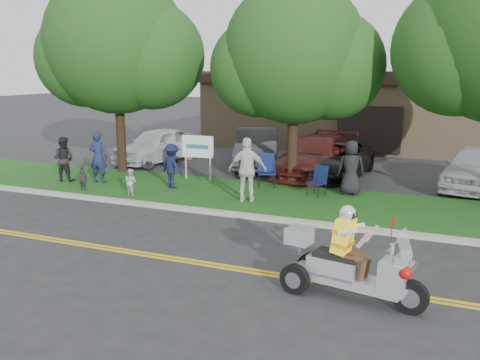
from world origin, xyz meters
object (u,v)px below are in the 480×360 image
at_px(lawn_chair_a, 319,179).
at_px(parked_car_far_left, 157,145).
at_px(spectator_adult_mid, 64,159).
at_px(parked_car_mid, 333,160).
at_px(parked_car_right, 316,156).
at_px(trike_scooter, 347,266).
at_px(lawn_chair_b, 266,168).
at_px(parked_car_left, 257,148).
at_px(parked_car_far_right, 476,167).
at_px(spectator_adult_right, 247,170).
at_px(spectator_adult_left, 98,157).

height_order(lawn_chair_a, parked_car_far_left, parked_car_far_left).
height_order(spectator_adult_mid, parked_car_far_left, spectator_adult_mid).
bearing_deg(parked_car_mid, parked_car_right, 171.91).
xyz_separation_m(trike_scooter, lawn_chair_b, (-4.23, 7.59, 0.14)).
relative_size(trike_scooter, parked_car_mid, 0.53).
distance_m(trike_scooter, parked_car_right, 11.00).
height_order(parked_car_left, parked_car_mid, parked_car_left).
bearing_deg(parked_car_far_left, spectator_adult_mid, -88.07).
distance_m(lawn_chair_b, parked_car_far_right, 7.29).
bearing_deg(lawn_chair_a, spectator_adult_right, -116.65).
height_order(trike_scooter, parked_car_far_left, trike_scooter).
height_order(lawn_chair_a, spectator_adult_mid, spectator_adult_mid).
bearing_deg(lawn_chair_a, parked_car_mid, 116.69).
distance_m(spectator_adult_left, parked_car_left, 6.81).
bearing_deg(parked_car_far_left, parked_car_mid, 9.08).
relative_size(parked_car_mid, parked_car_far_right, 1.11).
xyz_separation_m(spectator_adult_right, parked_car_right, (0.89, 5.11, -0.31)).
xyz_separation_m(spectator_adult_left, spectator_adult_right, (5.92, -0.47, 0.07)).
bearing_deg(spectator_adult_left, spectator_adult_mid, 1.92).
xyz_separation_m(spectator_adult_mid, parked_car_left, (5.34, 5.78, -0.11)).
relative_size(parked_car_far_left, parked_car_right, 0.84).
relative_size(trike_scooter, spectator_adult_mid, 1.64).
height_order(lawn_chair_b, parked_car_mid, parked_car_mid).
bearing_deg(trike_scooter, parked_car_right, 117.79).
bearing_deg(parked_car_mid, spectator_adult_right, -104.82).
bearing_deg(spectator_adult_mid, parked_car_far_left, -111.26).
bearing_deg(parked_car_far_right, spectator_adult_right, -131.93).
relative_size(lawn_chair_a, parked_car_left, 0.20).
relative_size(lawn_chair_b, spectator_adult_right, 0.58).
bearing_deg(parked_car_left, spectator_adult_left, -143.72).
bearing_deg(parked_car_far_left, spectator_adult_left, -72.86).
height_order(spectator_adult_right, parked_car_far_left, spectator_adult_right).
distance_m(lawn_chair_a, spectator_adult_left, 7.85).
xyz_separation_m(parked_car_left, parked_car_mid, (3.50, -1.00, -0.11)).
distance_m(parked_car_far_left, parked_car_right, 7.31).
height_order(spectator_adult_right, parked_car_far_right, spectator_adult_right).
height_order(parked_car_left, parked_car_far_right, parked_car_left).
height_order(spectator_adult_mid, parked_car_right, spectator_adult_mid).
distance_m(parked_car_far_left, parked_car_left, 4.56).
distance_m(lawn_chair_a, parked_car_far_right, 5.82).
height_order(lawn_chair_b, parked_car_right, parked_car_right).
distance_m(parked_car_left, parked_car_mid, 3.64).
height_order(spectator_adult_left, parked_car_mid, spectator_adult_left).
bearing_deg(parked_car_left, spectator_adult_right, -89.95).
bearing_deg(parked_car_left, lawn_chair_b, -82.94).
height_order(spectator_adult_left, parked_car_left, spectator_adult_left).
bearing_deg(lawn_chair_a, parked_car_left, 153.04).
bearing_deg(spectator_adult_left, parked_car_right, -155.22).
height_order(lawn_chair_b, parked_car_left, parked_car_left).
bearing_deg(parked_car_mid, lawn_chair_b, -119.01).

